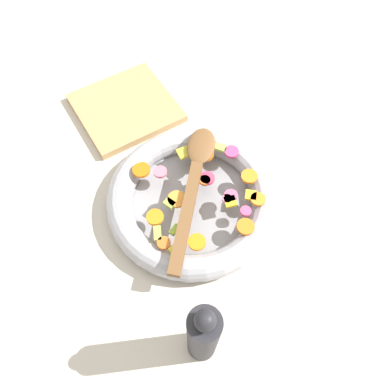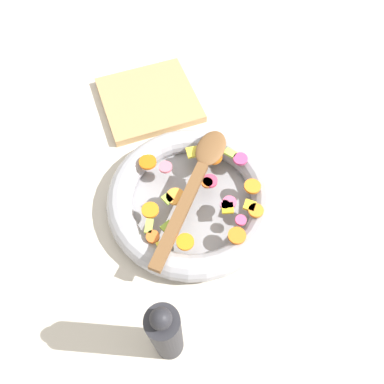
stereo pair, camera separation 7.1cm
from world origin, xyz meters
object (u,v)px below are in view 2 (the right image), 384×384
Objects in this scene: skillet at (192,199)px; cutting_board at (148,100)px; wooden_spoon at (196,179)px; pepper_mill at (166,334)px.

cutting_board is (0.30, 0.00, -0.01)m from skillet.
skillet reaches higher than cutting_board.
skillet is 0.05m from wooden_spoon.
wooden_spoon is 0.28m from cutting_board.
wooden_spoon is at bearing -41.88° from skillet.
cutting_board is (0.53, -0.12, -0.09)m from pepper_mill.
pepper_mill reaches higher than cutting_board.
cutting_board is at bearing 3.89° from wooden_spoon.
pepper_mill reaches higher than skillet.
pepper_mill is 1.02× the size of cutting_board.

